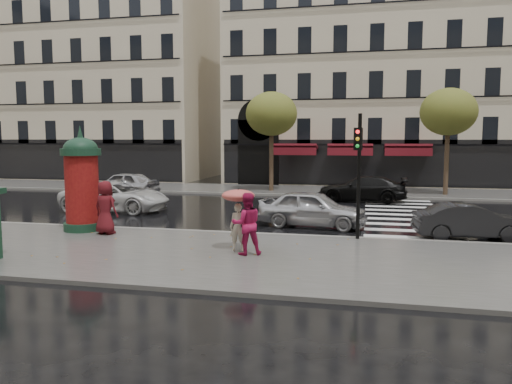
% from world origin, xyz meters
% --- Properties ---
extents(ground, '(160.00, 160.00, 0.00)m').
position_xyz_m(ground, '(0.00, 0.00, 0.00)').
color(ground, black).
rests_on(ground, ground).
extents(near_sidewalk, '(90.00, 7.00, 0.12)m').
position_xyz_m(near_sidewalk, '(0.00, -0.50, 0.06)').
color(near_sidewalk, '#474744').
rests_on(near_sidewalk, ground).
extents(far_sidewalk, '(90.00, 6.00, 0.12)m').
position_xyz_m(far_sidewalk, '(0.00, 19.00, 0.06)').
color(far_sidewalk, '#474744').
rests_on(far_sidewalk, ground).
extents(near_kerb, '(90.00, 0.25, 0.14)m').
position_xyz_m(near_kerb, '(0.00, 3.00, 0.07)').
color(near_kerb, slate).
rests_on(near_kerb, ground).
extents(far_kerb, '(90.00, 0.25, 0.14)m').
position_xyz_m(far_kerb, '(0.00, 16.00, 0.07)').
color(far_kerb, slate).
rests_on(far_kerb, ground).
extents(zebra_crossing, '(3.60, 11.75, 0.01)m').
position_xyz_m(zebra_crossing, '(6.00, 9.60, 0.01)').
color(zebra_crossing, silver).
rests_on(zebra_crossing, ground).
extents(bldg_far_corner, '(26.00, 14.00, 22.90)m').
position_xyz_m(bldg_far_corner, '(6.00, 30.00, 11.31)').
color(bldg_far_corner, '#B7A88C').
rests_on(bldg_far_corner, ground).
extents(bldg_far_left, '(24.00, 14.00, 22.90)m').
position_xyz_m(bldg_far_left, '(-22.00, 30.00, 11.31)').
color(bldg_far_left, '#B7A88C').
rests_on(bldg_far_left, ground).
extents(tree_far_left, '(3.40, 3.40, 6.64)m').
position_xyz_m(tree_far_left, '(-2.00, 18.00, 5.17)').
color(tree_far_left, '#38281C').
rests_on(tree_far_left, ground).
extents(tree_far_right, '(3.40, 3.40, 6.64)m').
position_xyz_m(tree_far_right, '(9.00, 18.00, 5.17)').
color(tree_far_right, '#38281C').
rests_on(tree_far_right, ground).
extents(woman_umbrella, '(1.02, 1.02, 1.96)m').
position_xyz_m(woman_umbrella, '(0.44, 0.11, 1.41)').
color(woman_umbrella, beige).
rests_on(woman_umbrella, near_sidewalk).
extents(woman_red, '(1.10, 1.00, 1.86)m').
position_xyz_m(woman_red, '(0.82, -0.36, 1.05)').
color(woman_red, '#A91446').
rests_on(woman_red, near_sidewalk).
extents(man_burgundy, '(1.05, 0.80, 1.94)m').
position_xyz_m(man_burgundy, '(-4.94, 1.65, 1.09)').
color(man_burgundy, '#551116').
rests_on(man_burgundy, near_sidewalk).
extents(morris_column, '(1.47, 1.47, 3.94)m').
position_xyz_m(morris_column, '(-6.17, 2.16, 2.01)').
color(morris_column, '#143422').
rests_on(morris_column, near_sidewalk).
extents(traffic_light, '(0.30, 0.42, 4.29)m').
position_xyz_m(traffic_light, '(3.98, 2.72, 2.72)').
color(traffic_light, black).
rests_on(traffic_light, near_sidewalk).
extents(car_silver, '(4.59, 2.35, 1.49)m').
position_xyz_m(car_silver, '(2.14, 5.45, 0.75)').
color(car_silver, '#BABBBF').
rests_on(car_silver, ground).
extents(car_darkgrey, '(4.01, 1.87, 1.27)m').
position_xyz_m(car_darkgrey, '(7.89, 4.20, 0.64)').
color(car_darkgrey, black).
rests_on(car_darkgrey, ground).
extents(car_white, '(5.29, 2.47, 1.47)m').
position_xyz_m(car_white, '(-7.78, 7.63, 0.73)').
color(car_white, silver).
rests_on(car_white, ground).
extents(car_black, '(5.02, 2.12, 1.45)m').
position_xyz_m(car_black, '(3.98, 14.36, 0.72)').
color(car_black, black).
rests_on(car_black, ground).
extents(car_far_silver, '(4.69, 2.36, 1.53)m').
position_xyz_m(car_far_silver, '(-10.56, 13.78, 0.77)').
color(car_far_silver, '#A8A8AD').
rests_on(car_far_silver, ground).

